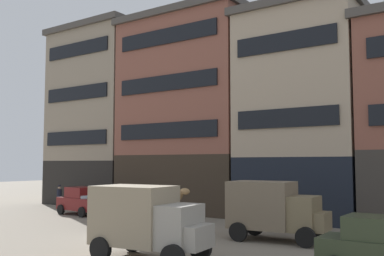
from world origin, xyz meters
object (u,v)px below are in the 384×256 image
at_px(pedestrian_officer, 59,196).
at_px(sedan_light, 382,247).
at_px(delivery_truck_near, 274,208).
at_px(draft_horse, 168,209).
at_px(cargo_wagon, 122,208).
at_px(delivery_truck_far, 147,220).
at_px(sedan_dark, 82,201).

bearing_deg(pedestrian_officer, sedan_light, -17.28).
distance_m(delivery_truck_near, pedestrian_officer, 19.27).
xyz_separation_m(draft_horse, pedestrian_officer, (-14.30, 5.22, -0.29)).
xyz_separation_m(draft_horse, sedan_light, (9.96, -2.33, -0.36)).
height_order(draft_horse, sedan_light, draft_horse).
distance_m(cargo_wagon, delivery_truck_near, 7.80).
xyz_separation_m(delivery_truck_near, delivery_truck_far, (-2.16, -6.21, 0.00)).
xyz_separation_m(cargo_wagon, sedan_dark, (-7.13, 3.67, -0.23)).
bearing_deg(delivery_truck_near, cargo_wagon, -167.09).
relative_size(delivery_truck_far, sedan_light, 1.21).
bearing_deg(pedestrian_officer, delivery_truck_near, -10.39).
xyz_separation_m(draft_horse, delivery_truck_near, (4.65, 1.74, 0.15)).
bearing_deg(sedan_dark, draft_horse, -20.02).
bearing_deg(cargo_wagon, sedan_light, -10.25).
bearing_deg(pedestrian_officer, cargo_wagon, -24.67).
bearing_deg(delivery_truck_far, sedan_dark, 147.07).
distance_m(cargo_wagon, pedestrian_officer, 12.49).
height_order(cargo_wagon, sedan_light, cargo_wagon).
distance_m(draft_horse, delivery_truck_far, 5.11).
bearing_deg(sedan_dark, delivery_truck_far, -32.93).
bearing_deg(delivery_truck_near, draft_horse, -159.43).
relative_size(draft_horse, sedan_light, 0.63).
distance_m(delivery_truck_near, delivery_truck_far, 6.57).
bearing_deg(delivery_truck_far, draft_horse, 119.10).
relative_size(sedan_light, pedestrian_officer, 2.06).
height_order(sedan_dark, pedestrian_officer, sedan_dark).
relative_size(delivery_truck_far, pedestrian_officer, 2.50).
height_order(cargo_wagon, delivery_truck_near, delivery_truck_near).
bearing_deg(pedestrian_officer, draft_horse, -20.04).
bearing_deg(delivery_truck_near, pedestrian_officer, 169.61).
bearing_deg(sedan_light, draft_horse, 166.82).
xyz_separation_m(cargo_wagon, pedestrian_officer, (-11.35, 5.21, -0.17)).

